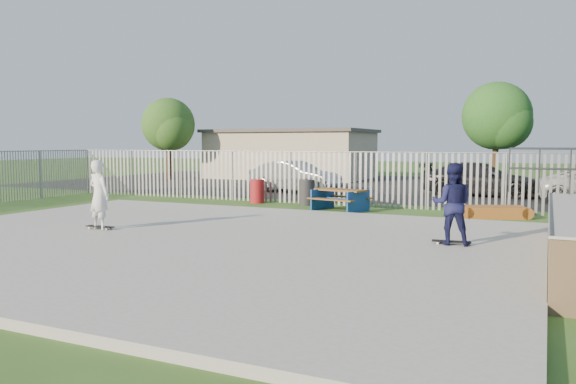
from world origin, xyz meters
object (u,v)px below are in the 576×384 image
at_px(funbox, 494,212).
at_px(trash_bin_grey, 307,192).
at_px(car_silver, 295,177).
at_px(trash_bin_red, 257,191).
at_px(picnic_table, 340,200).
at_px(tree_left, 168,125).
at_px(skater_navy, 452,204).
at_px(car_dark, 480,179).
at_px(tree_mid, 497,116).
at_px(skater_white, 99,195).

bearing_deg(funbox, trash_bin_grey, 151.10).
bearing_deg(trash_bin_grey, car_silver, 119.26).
distance_m(trash_bin_red, trash_bin_grey, 2.03).
distance_m(picnic_table, tree_left, 19.29).
distance_m(picnic_table, trash_bin_grey, 2.07).
bearing_deg(car_silver, skater_navy, -130.63).
bearing_deg(funbox, skater_navy, -114.89).
distance_m(trash_bin_red, skater_navy, 10.84).
relative_size(car_dark, tree_mid, 0.90).
height_order(picnic_table, tree_left, tree_left).
xyz_separation_m(picnic_table, tree_mid, (3.85, 13.92, 3.37)).
height_order(trash_bin_red, skater_white, skater_white).
height_order(car_dark, skater_navy, skater_navy).
xyz_separation_m(funbox, tree_mid, (-1.11, 13.63, 3.57)).
distance_m(trash_bin_red, car_dark, 9.97).
bearing_deg(trash_bin_grey, picnic_table, -33.12).
height_order(trash_bin_grey, car_silver, car_silver).
bearing_deg(skater_navy, funbox, -100.05).
relative_size(trash_bin_red, car_dark, 0.18).
height_order(funbox, car_dark, car_dark).
relative_size(funbox, car_dark, 0.40).
xyz_separation_m(car_silver, car_dark, (8.00, 1.95, -0.01)).
xyz_separation_m(trash_bin_grey, skater_navy, (6.35, -6.99, 0.55)).
bearing_deg(skater_navy, trash_bin_red, -46.18).
relative_size(picnic_table, skater_navy, 1.18).
bearing_deg(skater_navy, skater_white, 3.48).
bearing_deg(car_silver, car_dark, -64.62).
bearing_deg(picnic_table, trash_bin_grey, 161.10).
bearing_deg(skater_white, trash_bin_grey, -94.53).
height_order(tree_mid, skater_navy, tree_mid).
bearing_deg(trash_bin_red, funbox, -4.69).
height_order(trash_bin_red, car_silver, car_silver).
bearing_deg(tree_left, trash_bin_red, -40.63).
distance_m(tree_left, skater_white, 21.99).
relative_size(car_silver, tree_left, 0.86).
distance_m(trash_bin_grey, tree_mid, 14.33).
distance_m(funbox, trash_bin_red, 8.75).
height_order(car_dark, skater_white, skater_white).
height_order(trash_bin_red, trash_bin_grey, trash_bin_grey).
xyz_separation_m(car_dark, skater_white, (-7.57, -14.92, 0.28)).
bearing_deg(tree_mid, trash_bin_grey, -113.57).
xyz_separation_m(picnic_table, trash_bin_grey, (-1.73, 1.13, 0.10)).
xyz_separation_m(car_silver, tree_mid, (8.07, 8.35, 3.00)).
relative_size(picnic_table, skater_white, 1.18).
distance_m(trash_bin_red, tree_left, 15.75).
relative_size(trash_bin_red, trash_bin_grey, 0.96).
bearing_deg(car_dark, car_silver, 106.08).
distance_m(funbox, trash_bin_grey, 6.75).
bearing_deg(car_silver, trash_bin_grey, -139.09).
bearing_deg(tree_mid, picnic_table, -105.45).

